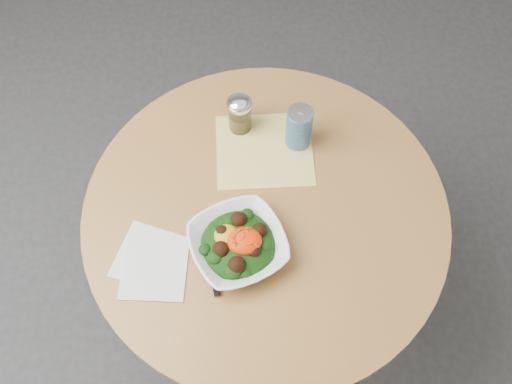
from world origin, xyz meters
TOP-DOWN VIEW (x-y plane):
  - ground at (0.00, 0.00)m, footprint 6.00×6.00m
  - table at (0.00, 0.00)m, footprint 0.90×0.90m
  - cloth_napkin at (0.02, 0.17)m, footprint 0.26×0.24m
  - paper_napkins at (-0.28, -0.11)m, footprint 0.20×0.22m
  - salad_bowl at (-0.08, -0.10)m, footprint 0.28×0.28m
  - fork at (-0.14, -0.09)m, footprint 0.03×0.22m
  - spice_shaker at (-0.04, 0.25)m, footprint 0.06×0.06m
  - beverage_can at (0.10, 0.19)m, footprint 0.07×0.07m

SIDE VIEW (x-z plane):
  - ground at x=0.00m, z-range 0.00..0.00m
  - table at x=0.00m, z-range 0.18..0.93m
  - cloth_napkin at x=0.02m, z-range 0.75..0.75m
  - paper_napkins at x=-0.28m, z-range 0.75..0.75m
  - fork at x=-0.14m, z-range 0.75..0.76m
  - salad_bowl at x=-0.08m, z-range 0.74..0.82m
  - spice_shaker at x=-0.04m, z-range 0.75..0.86m
  - beverage_can at x=0.10m, z-range 0.75..0.88m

